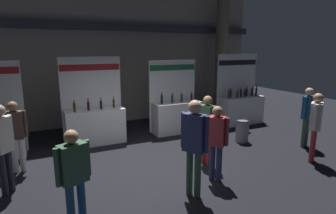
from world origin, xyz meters
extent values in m
plane|color=black|center=(0.00, 0.00, 0.00)|extent=(24.69, 24.69, 0.00)
cube|color=gray|center=(0.00, 4.51, 3.15)|extent=(12.34, 0.25, 6.30)
cube|color=#2D2D33|center=(0.00, 4.20, 3.47)|extent=(12.34, 0.20, 0.24)
cylinder|color=#665B4C|center=(4.59, 3.68, 2.87)|extent=(0.50, 0.50, 5.73)
cylinder|color=black|center=(-3.13, 2.11, 1.15)|extent=(0.06, 0.06, 0.26)
cylinder|color=#19381E|center=(-2.86, 2.17, 1.15)|extent=(0.07, 0.07, 0.27)
cylinder|color=#19381E|center=(-2.86, 2.17, 1.32)|extent=(0.03, 0.03, 0.07)
cylinder|color=black|center=(-2.86, 2.17, 1.36)|extent=(0.03, 0.03, 0.02)
cube|color=white|center=(-0.81, 2.26, 0.51)|extent=(1.66, 0.60, 1.03)
cube|color=white|center=(-0.81, 2.60, 1.25)|extent=(1.75, 0.04, 2.50)
cube|color=maroon|center=(-0.81, 2.58, 2.21)|extent=(1.70, 0.01, 0.18)
cylinder|color=#472D14|center=(-1.37, 2.20, 1.15)|extent=(0.07, 0.07, 0.24)
cylinder|color=#472D14|center=(-1.37, 2.20, 1.31)|extent=(0.03, 0.03, 0.08)
cylinder|color=gold|center=(-1.37, 2.20, 1.36)|extent=(0.03, 0.03, 0.02)
cylinder|color=black|center=(-0.99, 2.20, 1.15)|extent=(0.07, 0.07, 0.24)
cylinder|color=black|center=(-0.99, 2.20, 1.31)|extent=(0.03, 0.03, 0.09)
cylinder|color=red|center=(-0.99, 2.20, 1.36)|extent=(0.03, 0.03, 0.02)
cylinder|color=black|center=(-0.62, 2.26, 1.14)|extent=(0.07, 0.07, 0.23)
cylinder|color=black|center=(-0.62, 2.26, 1.30)|extent=(0.03, 0.03, 0.08)
cylinder|color=red|center=(-0.62, 2.26, 1.35)|extent=(0.03, 0.03, 0.02)
cylinder|color=#472D14|center=(-0.25, 2.27, 1.15)|extent=(0.06, 0.06, 0.24)
cylinder|color=#472D14|center=(-0.25, 2.27, 1.30)|extent=(0.03, 0.03, 0.08)
cylinder|color=black|center=(-0.25, 2.27, 1.35)|extent=(0.03, 0.03, 0.02)
cube|color=white|center=(1.84, 2.24, 0.51)|extent=(1.60, 0.60, 1.02)
cube|color=white|center=(1.84, 2.58, 1.18)|extent=(1.68, 0.04, 2.36)
cube|color=#1E6638|center=(1.84, 2.56, 2.13)|extent=(1.63, 0.01, 0.18)
cylinder|color=black|center=(1.31, 2.27, 1.15)|extent=(0.07, 0.07, 0.28)
cylinder|color=black|center=(1.31, 2.27, 1.33)|extent=(0.03, 0.03, 0.07)
cylinder|color=black|center=(1.31, 2.27, 1.37)|extent=(0.03, 0.03, 0.02)
cylinder|color=#19381E|center=(1.66, 2.22, 1.14)|extent=(0.07, 0.07, 0.25)
cylinder|color=#19381E|center=(1.66, 2.22, 1.30)|extent=(0.03, 0.03, 0.06)
cylinder|color=black|center=(1.66, 2.22, 1.34)|extent=(0.03, 0.03, 0.02)
cylinder|color=#19381E|center=(2.03, 2.28, 1.13)|extent=(0.07, 0.07, 0.24)
cylinder|color=#19381E|center=(2.03, 2.28, 1.29)|extent=(0.03, 0.03, 0.07)
cylinder|color=gold|center=(2.03, 2.28, 1.33)|extent=(0.03, 0.03, 0.02)
cylinder|color=black|center=(2.37, 2.21, 1.13)|extent=(0.07, 0.07, 0.23)
cylinder|color=black|center=(2.37, 2.21, 1.29)|extent=(0.03, 0.03, 0.07)
cylinder|color=black|center=(2.37, 2.21, 1.33)|extent=(0.03, 0.03, 0.02)
cube|color=white|center=(4.47, 2.16, 0.51)|extent=(1.65, 0.60, 1.02)
cube|color=white|center=(4.47, 2.50, 1.27)|extent=(1.73, 0.04, 2.54)
cube|color=black|center=(4.47, 2.48, 2.23)|extent=(1.68, 0.01, 0.18)
cylinder|color=#472D14|center=(3.82, 2.11, 1.14)|extent=(0.06, 0.06, 0.25)
cylinder|color=#472D14|center=(3.82, 2.11, 1.31)|extent=(0.03, 0.03, 0.09)
cylinder|color=black|center=(3.82, 2.11, 1.36)|extent=(0.03, 0.03, 0.02)
cylinder|color=black|center=(4.01, 2.24, 1.15)|extent=(0.06, 0.06, 0.27)
cylinder|color=black|center=(4.01, 2.24, 1.32)|extent=(0.03, 0.03, 0.07)
cylinder|color=gold|center=(4.01, 2.24, 1.36)|extent=(0.03, 0.03, 0.02)
cylinder|color=#472D14|center=(4.19, 2.08, 1.14)|extent=(0.07, 0.07, 0.23)
cylinder|color=#472D14|center=(4.19, 2.08, 1.30)|extent=(0.03, 0.03, 0.08)
cylinder|color=gold|center=(4.19, 2.08, 1.35)|extent=(0.03, 0.03, 0.02)
cylinder|color=black|center=(4.38, 2.13, 1.16)|extent=(0.07, 0.07, 0.27)
cylinder|color=black|center=(4.38, 2.13, 1.33)|extent=(0.03, 0.03, 0.07)
cylinder|color=gold|center=(4.38, 2.13, 1.38)|extent=(0.03, 0.03, 0.02)
cylinder|color=#19381E|center=(4.57, 2.15, 1.13)|extent=(0.07, 0.07, 0.22)
cylinder|color=#19381E|center=(4.57, 2.15, 1.28)|extent=(0.03, 0.03, 0.08)
cylinder|color=black|center=(4.57, 2.15, 1.33)|extent=(0.03, 0.03, 0.02)
cylinder|color=black|center=(4.73, 2.23, 1.16)|extent=(0.07, 0.07, 0.28)
cylinder|color=black|center=(4.73, 2.23, 1.34)|extent=(0.03, 0.03, 0.08)
cylinder|color=black|center=(4.73, 2.23, 1.39)|extent=(0.03, 0.03, 0.02)
cylinder|color=black|center=(4.93, 2.17, 1.16)|extent=(0.07, 0.07, 0.28)
cylinder|color=black|center=(4.93, 2.17, 1.34)|extent=(0.03, 0.03, 0.08)
cylinder|color=black|center=(4.93, 2.17, 1.39)|extent=(0.03, 0.03, 0.02)
cylinder|color=black|center=(5.10, 2.13, 1.16)|extent=(0.07, 0.07, 0.28)
cylinder|color=black|center=(5.10, 2.13, 1.34)|extent=(0.03, 0.03, 0.09)
cylinder|color=black|center=(5.10, 2.13, 1.39)|extent=(0.03, 0.03, 0.02)
cylinder|color=slate|center=(3.17, 0.56, 0.32)|extent=(0.39, 0.39, 0.64)
torus|color=black|center=(3.17, 0.56, 0.65)|extent=(0.38, 0.38, 0.02)
cylinder|color=maroon|center=(3.79, -1.32, 0.41)|extent=(0.12, 0.12, 0.82)
cylinder|color=maroon|center=(3.67, -1.40, 0.41)|extent=(0.12, 0.12, 0.82)
cube|color=silver|center=(3.73, -1.36, 1.15)|extent=(0.44, 0.41, 0.65)
sphere|color=tan|center=(3.73, -1.36, 1.60)|extent=(0.23, 0.23, 0.23)
cylinder|color=silver|center=(3.92, -1.24, 1.17)|extent=(0.08, 0.08, 0.62)
cylinder|color=silver|center=(3.55, -1.48, 1.17)|extent=(0.08, 0.08, 0.62)
cylinder|color=navy|center=(1.04, -1.22, 0.39)|extent=(0.12, 0.12, 0.78)
cylinder|color=navy|center=(0.95, -1.11, 0.39)|extent=(0.12, 0.12, 0.78)
cube|color=maroon|center=(1.00, -1.17, 1.08)|extent=(0.39, 0.41, 0.61)
sphere|color=#8C6647|center=(1.00, -1.17, 1.50)|extent=(0.21, 0.21, 0.21)
cylinder|color=maroon|center=(1.13, -1.33, 1.10)|extent=(0.08, 0.08, 0.58)
cylinder|color=maroon|center=(0.87, -1.00, 1.10)|extent=(0.08, 0.08, 0.58)
cylinder|color=#23232D|center=(-2.96, 0.05, 0.42)|extent=(0.12, 0.12, 0.84)
cylinder|color=#23232D|center=(-2.86, 0.16, 0.42)|extent=(0.12, 0.12, 0.84)
cube|color=silver|center=(-2.91, 0.10, 1.18)|extent=(0.39, 0.40, 0.67)
cylinder|color=silver|center=(-2.77, 0.26, 1.20)|extent=(0.08, 0.08, 0.63)
cylinder|color=maroon|center=(1.34, -0.41, 0.40)|extent=(0.12, 0.12, 0.80)
cylinder|color=maroon|center=(1.29, -0.26, 0.40)|extent=(0.12, 0.12, 0.80)
cube|color=#33563D|center=(1.31, -0.33, 1.12)|extent=(0.33, 0.41, 0.64)
sphere|color=#8C6647|center=(1.31, -0.33, 1.56)|extent=(0.22, 0.22, 0.22)
cylinder|color=#33563D|center=(1.38, -0.55, 1.14)|extent=(0.08, 0.08, 0.61)
cylinder|color=#33563D|center=(1.25, -0.12, 1.14)|extent=(0.08, 0.08, 0.61)
cylinder|color=navy|center=(-1.94, -1.59, 0.38)|extent=(0.12, 0.12, 0.77)
cylinder|color=navy|center=(-1.77, -1.52, 0.38)|extent=(0.12, 0.12, 0.77)
cube|color=#33563D|center=(-1.85, -1.55, 1.07)|extent=(0.46, 0.36, 0.61)
sphere|color=tan|center=(-1.85, -1.55, 1.48)|extent=(0.21, 0.21, 0.21)
cylinder|color=#33563D|center=(-2.08, -1.65, 1.09)|extent=(0.08, 0.08, 0.58)
cylinder|color=#33563D|center=(-1.62, -1.46, 1.09)|extent=(0.08, 0.08, 0.58)
cylinder|color=#33563D|center=(0.22, -1.43, 0.45)|extent=(0.12, 0.12, 0.89)
cylinder|color=#33563D|center=(0.30, -1.59, 0.45)|extent=(0.12, 0.12, 0.89)
cube|color=navy|center=(0.26, -1.51, 1.24)|extent=(0.38, 0.46, 0.71)
sphere|color=tan|center=(0.26, -1.51, 1.73)|extent=(0.25, 0.25, 0.25)
cylinder|color=navy|center=(0.15, -1.29, 1.26)|extent=(0.08, 0.08, 0.67)
cylinder|color=navy|center=(0.38, -1.73, 1.26)|extent=(0.08, 0.08, 0.67)
cylinder|color=silver|center=(-2.68, 1.08, 0.39)|extent=(0.12, 0.12, 0.78)
cylinder|color=silver|center=(-2.84, 1.09, 0.39)|extent=(0.12, 0.12, 0.78)
cube|color=#47382D|center=(-2.76, 1.09, 1.09)|extent=(0.35, 0.24, 0.62)
sphere|color=#8C6647|center=(-2.76, 1.09, 1.52)|extent=(0.22, 0.22, 0.22)
cylinder|color=#47382D|center=(-2.55, 1.06, 1.11)|extent=(0.08, 0.08, 0.59)
cylinder|color=#47382D|center=(-2.97, 1.11, 1.11)|extent=(0.08, 0.08, 0.59)
cylinder|color=#33563D|center=(4.42, -0.56, 0.41)|extent=(0.12, 0.12, 0.81)
cylinder|color=#33563D|center=(4.56, -0.52, 0.41)|extent=(0.12, 0.12, 0.81)
cube|color=navy|center=(4.49, -0.54, 1.14)|extent=(0.35, 0.27, 0.64)
sphere|color=tan|center=(4.49, -0.54, 1.58)|extent=(0.22, 0.22, 0.22)
cylinder|color=navy|center=(4.30, -0.59, 1.15)|extent=(0.08, 0.08, 0.61)
cylinder|color=navy|center=(4.68, -0.49, 1.15)|extent=(0.08, 0.08, 0.61)
camera|label=1|loc=(-2.22, -5.60, 2.74)|focal=29.39mm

